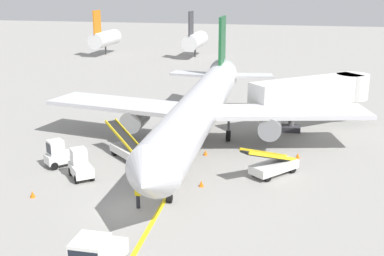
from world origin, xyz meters
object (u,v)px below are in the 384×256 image
at_px(safety_cone_wingtip_left, 201,184).
at_px(jet_bridge, 319,91).
at_px(baggage_tug_by_cargo_door, 80,165).
at_px(ground_crew_marshaller, 138,194).
at_px(belt_loader_forward_hold, 273,165).
at_px(safety_cone_nose_right, 298,156).
at_px(airliner, 201,106).
at_px(belt_loader_aft_hold, 128,149).
at_px(safety_cone_nose_left, 205,153).
at_px(safety_cone_tail_area, 32,194).
at_px(baggage_tug_near_wing, 60,154).

bearing_deg(safety_cone_wingtip_left, jet_bridge, 65.45).
distance_m(baggage_tug_by_cargo_door, safety_cone_wingtip_left, 8.83).
relative_size(jet_bridge, ground_crew_marshaller, 6.61).
distance_m(belt_loader_forward_hold, safety_cone_nose_right, 4.45).
xyz_separation_m(baggage_tug_by_cargo_door, safety_cone_wingtip_left, (8.79, 0.34, -0.71)).
relative_size(airliner, belt_loader_aft_hold, 7.70).
bearing_deg(safety_cone_nose_left, safety_cone_wingtip_left, -80.78).
bearing_deg(baggage_tug_by_cargo_door, belt_loader_aft_hold, 68.29).
bearing_deg(ground_crew_marshaller, belt_loader_forward_hold, 44.15).
xyz_separation_m(jet_bridge, safety_cone_tail_area, (-18.14, -21.37, -3.32)).
xyz_separation_m(safety_cone_nose_left, safety_cone_wingtip_left, (1.04, -6.41, 0.00)).
xyz_separation_m(airliner, baggage_tug_by_cargo_door, (-6.82, -9.39, -2.49)).
distance_m(belt_loader_aft_hold, safety_cone_nose_left, 6.26).
relative_size(baggage_tug_near_wing, ground_crew_marshaller, 1.57).
bearing_deg(belt_loader_aft_hold, safety_cone_tail_area, -111.52).
bearing_deg(belt_loader_aft_hold, baggage_tug_by_cargo_door, -111.71).
bearing_deg(airliner, ground_crew_marshaller, -94.86).
xyz_separation_m(baggage_tug_by_cargo_door, ground_crew_marshaller, (5.69, -3.84, -0.02)).
bearing_deg(baggage_tug_by_cargo_door, safety_cone_wingtip_left, 2.20).
relative_size(belt_loader_forward_hold, safety_cone_wingtip_left, 10.67).
distance_m(baggage_tug_by_cargo_door, belt_loader_forward_hold, 13.88).
xyz_separation_m(belt_loader_aft_hold, safety_cone_tail_area, (-3.40, -8.62, -0.56)).
relative_size(ground_crew_marshaller, safety_cone_nose_left, 3.86).
distance_m(safety_cone_nose_left, safety_cone_nose_right, 7.40).
height_order(airliner, baggage_tug_by_cargo_door, airliner).
bearing_deg(safety_cone_wingtip_left, baggage_tug_by_cargo_door, -177.80).
height_order(ground_crew_marshaller, safety_cone_wingtip_left, ground_crew_marshaller).
xyz_separation_m(belt_loader_forward_hold, safety_cone_nose_left, (-5.65, 3.11, -0.56)).
distance_m(baggage_tug_near_wing, baggage_tug_by_cargo_door, 3.12).
height_order(baggage_tug_by_cargo_door, belt_loader_forward_hold, belt_loader_forward_hold).
height_order(jet_bridge, belt_loader_forward_hold, jet_bridge).
xyz_separation_m(baggage_tug_by_cargo_door, safety_cone_nose_left, (7.75, 6.75, -0.71)).
bearing_deg(ground_crew_marshaller, safety_cone_nose_right, 50.91).
xyz_separation_m(airliner, safety_cone_nose_left, (0.94, -2.64, -3.20)).
distance_m(jet_bridge, belt_loader_aft_hold, 19.68).
relative_size(jet_bridge, belt_loader_forward_hold, 2.39).
height_order(baggage_tug_by_cargo_door, belt_loader_aft_hold, belt_loader_aft_hold).
bearing_deg(baggage_tug_near_wing, ground_crew_marshaller, -34.31).
bearing_deg(baggage_tug_near_wing, safety_cone_nose_left, 25.68).
xyz_separation_m(baggage_tug_near_wing, safety_cone_wingtip_left, (11.35, -1.45, -0.71)).
xyz_separation_m(ground_crew_marshaller, safety_cone_wingtip_left, (3.10, 4.18, -0.69)).
bearing_deg(jet_bridge, ground_crew_marshaller, -117.15).
distance_m(airliner, safety_cone_nose_right, 9.02).
xyz_separation_m(safety_cone_wingtip_left, safety_cone_tail_area, (-10.33, -4.27, 0.00)).
xyz_separation_m(safety_cone_nose_left, safety_cone_tail_area, (-9.28, -10.68, 0.00)).
xyz_separation_m(ground_crew_marshaller, safety_cone_nose_left, (2.06, 10.59, -0.69)).
height_order(safety_cone_nose_right, safety_cone_wingtip_left, same).
height_order(jet_bridge, safety_cone_tail_area, jet_bridge).
relative_size(belt_loader_forward_hold, safety_cone_tail_area, 10.67).
distance_m(belt_loader_forward_hold, ground_crew_marshaller, 10.74).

